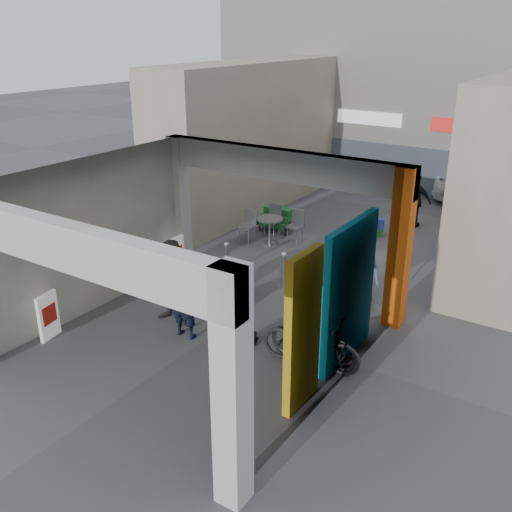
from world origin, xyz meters
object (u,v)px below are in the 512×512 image
Objects in this scene: border_collie at (247,335)px; white_van at (490,194)px; man_back_turned at (174,283)px; man_elderly at (360,270)px; produce_stand at (276,222)px; cafe_set at (271,229)px; man_with_dog at (184,297)px; bicycle_rear at (313,340)px; man_crates at (415,201)px; bicycle_front at (311,342)px.

white_van is (1.95, 12.05, 0.43)m from border_collie.
man_elderly is (3.02, 2.92, -0.03)m from man_back_turned.
man_elderly reaches higher than produce_stand.
cafe_set is 6.21m from border_collie.
man_back_turned reaches higher than white_van.
border_collie is at bearing -168.01° from man_with_dog.
man_with_dog is at bearing -173.68° from white_van.
white_van is at bearing 31.30° from produce_stand.
bicycle_rear reaches higher than produce_stand.
man_crates is at bearing 170.94° from white_van.
man_elderly reaches higher than bicycle_rear.
bicycle_rear is (4.29, -5.38, 0.19)m from cafe_set.
bicycle_rear is (0.29, -2.75, -0.38)m from man_elderly.
bicycle_rear is (2.73, 0.50, -0.37)m from man_with_dog.
white_van is at bearing 63.25° from border_collie.
man_elderly is at bearing 100.03° from man_crates.
man_elderly is at bearing -33.25° from cafe_set.
bicycle_rear is (0.00, 0.08, 0.02)m from bicycle_front.
bicycle_front is at bearing -51.82° from cafe_set.
man_crates is at bearing 22.60° from produce_stand.
border_collie is at bearing -80.00° from produce_stand.
cafe_set is 6.11m from man_with_dog.
man_back_turned reaches higher than bicycle_front.
man_with_dog is 0.99× the size of man_elderly.
border_collie is at bearing 90.54° from man_crates.
man_with_dog is at bearing 178.39° from border_collie.
bicycle_front is (3.30, 0.09, -0.43)m from man_back_turned.
bicycle_front is (4.61, -6.26, 0.22)m from produce_stand.
produce_stand is at bearing 41.73° from man_crates.
man_crates is at bearing 0.81° from bicycle_front.
produce_stand is 7.78m from bicycle_front.
man_with_dog is 2.79m from bicycle_front.
produce_stand is 6.52m from man_back_turned.
man_with_dog reaches higher than cafe_set.
cafe_set is 8.14m from white_van.
man_with_dog is (1.88, -6.69, 0.61)m from produce_stand.
man_back_turned is at bearing -159.93° from man_elderly.
cafe_set reaches higher than border_collie.
border_collie is 1.52m from man_with_dog.
man_crates reaches higher than bicycle_front.
man_with_dog is 0.92× the size of bicycle_front.
man_crates is 3.34m from white_van.
border_collie is 0.15× the size of white_van.
border_collie is (2.87, -5.51, -0.11)m from cafe_set.
man_with_dog is at bearing -91.14° from produce_stand.
produce_stand is at bearing -78.24° from man_with_dog.
bicycle_rear reaches higher than bicycle_front.
man_crates is 0.44× the size of white_van.
white_van is at bearing -117.82° from man_crates.
cafe_set is 4.82m from man_elderly.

